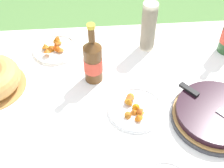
{
  "coord_description": "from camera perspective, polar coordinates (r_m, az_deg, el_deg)",
  "views": [
    {
      "loc": [
        -0.16,
        -0.84,
        1.69
      ],
      "look_at": [
        -0.09,
        0.06,
        0.74
      ],
      "focal_mm": 50.0,
      "sensor_mm": 36.0,
      "label": 1
    }
  ],
  "objects": [
    {
      "name": "snack_plate_far",
      "position": [
        1.58,
        -10.4,
        6.37
      ],
      "size": [
        0.22,
        0.22,
        0.06
      ],
      "color": "white",
      "rests_on": "tablecloth"
    },
    {
      "name": "snack_plate_left",
      "position": [
        1.29,
        4.17,
        -4.55
      ],
      "size": [
        0.24,
        0.24,
        0.06
      ],
      "color": "white",
      "rests_on": "tablecloth"
    },
    {
      "name": "cider_bottle_amber",
      "position": [
        1.35,
        -3.5,
        4.28
      ],
      "size": [
        0.08,
        0.08,
        0.3
      ],
      "color": "brown",
      "rests_on": "tablecloth"
    },
    {
      "name": "cup_stack",
      "position": [
        1.52,
        6.72,
        10.38
      ],
      "size": [
        0.07,
        0.07,
        0.25
      ],
      "color": "beige",
      "rests_on": "tablecloth"
    },
    {
      "name": "tablecloth",
      "position": [
        1.34,
        4.08,
        -3.7
      ],
      "size": [
        1.75,
        1.09,
        0.1
      ],
      "color": "white",
      "rests_on": "garden_table"
    },
    {
      "name": "garden_table",
      "position": [
        1.37,
        3.99,
        -4.88
      ],
      "size": [
        1.74,
        1.08,
        0.67
      ],
      "color": "#A87A47",
      "rests_on": "ground_plane"
    },
    {
      "name": "berry_tart",
      "position": [
        1.31,
        18.42,
        -5.39
      ],
      "size": [
        0.35,
        0.35,
        0.06
      ],
      "color": "#38383D",
      "rests_on": "tablecloth"
    },
    {
      "name": "serving_knife",
      "position": [
        1.29,
        17.74,
        -3.71
      ],
      "size": [
        0.25,
        0.31,
        0.01
      ],
      "rotation": [
        0.0,
        0.0,
        5.38
      ],
      "color": "silver",
      "rests_on": "berry_tart"
    }
  ]
}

